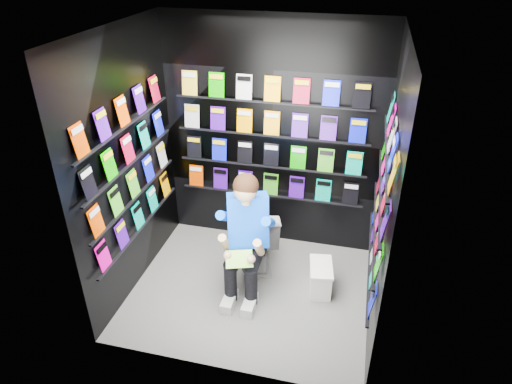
# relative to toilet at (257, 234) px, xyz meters

# --- Properties ---
(floor) EXTENTS (2.40, 2.40, 0.00)m
(floor) POSITION_rel_toilet_xyz_m (0.04, -0.50, -0.37)
(floor) COLOR slate
(floor) RESTS_ON ground
(ceiling) EXTENTS (2.40, 2.40, 0.00)m
(ceiling) POSITION_rel_toilet_xyz_m (0.04, -0.50, 2.23)
(ceiling) COLOR white
(ceiling) RESTS_ON floor
(wall_back) EXTENTS (2.40, 0.04, 2.60)m
(wall_back) POSITION_rel_toilet_xyz_m (0.04, 0.50, 0.93)
(wall_back) COLOR black
(wall_back) RESTS_ON floor
(wall_front) EXTENTS (2.40, 0.04, 2.60)m
(wall_front) POSITION_rel_toilet_xyz_m (0.04, -1.50, 0.93)
(wall_front) COLOR black
(wall_front) RESTS_ON floor
(wall_left) EXTENTS (0.04, 2.00, 2.60)m
(wall_left) POSITION_rel_toilet_xyz_m (-1.16, -0.50, 0.93)
(wall_left) COLOR black
(wall_left) RESTS_ON floor
(wall_right) EXTENTS (0.04, 2.00, 2.60)m
(wall_right) POSITION_rel_toilet_xyz_m (1.24, -0.50, 0.93)
(wall_right) COLOR black
(wall_right) RESTS_ON floor
(comics_back) EXTENTS (2.10, 0.06, 1.37)m
(comics_back) POSITION_rel_toilet_xyz_m (0.04, 0.47, 0.94)
(comics_back) COLOR #DF4300
(comics_back) RESTS_ON wall_back
(comics_left) EXTENTS (0.06, 1.70, 1.37)m
(comics_left) POSITION_rel_toilet_xyz_m (-1.13, -0.50, 0.94)
(comics_left) COLOR #DF4300
(comics_left) RESTS_ON wall_left
(comics_right) EXTENTS (0.06, 1.70, 1.37)m
(comics_right) POSITION_rel_toilet_xyz_m (1.21, -0.50, 0.94)
(comics_right) COLOR #DF4300
(comics_right) RESTS_ON wall_right
(toilet) EXTENTS (0.64, 0.84, 0.73)m
(toilet) POSITION_rel_toilet_xyz_m (0.00, 0.00, 0.00)
(toilet) COLOR white
(toilet) RESTS_ON floor
(longbox) EXTENTS (0.26, 0.40, 0.28)m
(longbox) POSITION_rel_toilet_xyz_m (0.74, -0.31, -0.23)
(longbox) COLOR white
(longbox) RESTS_ON floor
(longbox_lid) EXTENTS (0.28, 0.42, 0.03)m
(longbox_lid) POSITION_rel_toilet_xyz_m (0.74, -0.31, -0.07)
(longbox_lid) COLOR white
(longbox_lid) RESTS_ON longbox
(reader) EXTENTS (0.77, 0.93, 1.47)m
(reader) POSITION_rel_toilet_xyz_m (0.00, -0.38, 0.42)
(reader) COLOR blue
(reader) RESTS_ON toilet
(held_comic) EXTENTS (0.29, 0.22, 0.11)m
(held_comic) POSITION_rel_toilet_xyz_m (0.00, -0.73, 0.21)
(held_comic) COLOR #34B365
(held_comic) RESTS_ON reader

